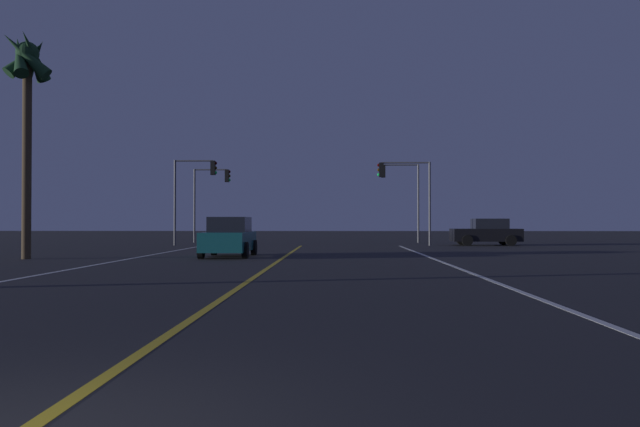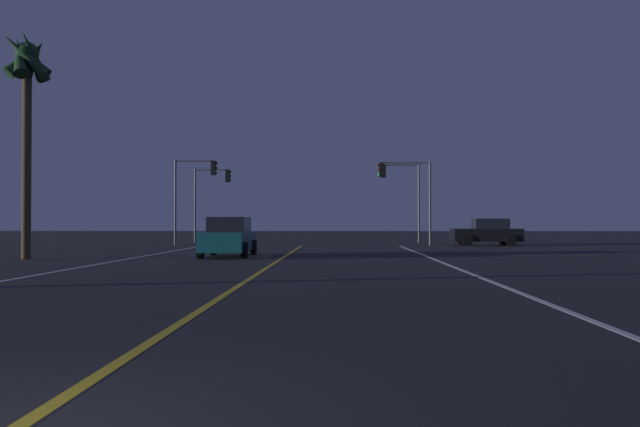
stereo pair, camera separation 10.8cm
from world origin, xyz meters
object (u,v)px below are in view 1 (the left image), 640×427
at_px(traffic_light_near_left, 195,182).
at_px(traffic_light_far_left, 212,188).
at_px(car_oncoming, 229,238).
at_px(traffic_light_far_right, 400,185).
at_px(car_crossing_side, 487,232).
at_px(traffic_light_near_right, 404,183).
at_px(palm_tree_left_mid, 27,78).

height_order(traffic_light_near_left, traffic_light_far_left, traffic_light_near_left).
relative_size(car_oncoming, traffic_light_far_left, 0.81).
relative_size(car_oncoming, traffic_light_far_right, 0.76).
height_order(car_crossing_side, traffic_light_near_right, traffic_light_near_right).
xyz_separation_m(traffic_light_near_right, traffic_light_far_right, (0.32, 5.50, 0.22)).
relative_size(car_crossing_side, traffic_light_near_left, 0.79).
height_order(traffic_light_far_left, palm_tree_left_mid, palm_tree_left_mid).
height_order(car_oncoming, palm_tree_left_mid, palm_tree_left_mid).
distance_m(car_crossing_side, palm_tree_left_mid, 27.58).
distance_m(traffic_light_near_right, palm_tree_left_mid, 22.54).
bearing_deg(palm_tree_left_mid, traffic_light_far_left, 80.42).
bearing_deg(car_crossing_side, traffic_light_near_left, 1.75).
height_order(traffic_light_near_right, palm_tree_left_mid, palm_tree_left_mid).
xyz_separation_m(traffic_light_near_right, palm_tree_left_mid, (-16.71, -14.75, 3.36)).
xyz_separation_m(traffic_light_near_left, traffic_light_far_left, (-0.03, 5.50, -0.07)).
height_order(car_crossing_side, car_oncoming, same).
distance_m(car_oncoming, traffic_light_near_left, 13.96).
bearing_deg(traffic_light_near_right, car_oncoming, 55.44).
bearing_deg(traffic_light_far_left, car_oncoming, -76.43).
relative_size(traffic_light_near_left, traffic_light_far_right, 0.96).
relative_size(car_crossing_side, traffic_light_far_left, 0.81).
bearing_deg(traffic_light_far_left, traffic_light_near_left, -89.73).
xyz_separation_m(traffic_light_near_left, palm_tree_left_mid, (-3.45, -14.75, 3.29)).
relative_size(traffic_light_near_right, traffic_light_near_left, 0.97).
xyz_separation_m(car_crossing_side, palm_tree_left_mid, (-22.00, -15.32, 6.48)).
xyz_separation_m(car_oncoming, traffic_light_near_left, (-4.41, 12.86, 3.19)).
distance_m(car_crossing_side, traffic_light_far_right, 7.76).
distance_m(car_crossing_side, car_oncoming, 19.51).
distance_m(traffic_light_far_left, palm_tree_left_mid, 20.81).
distance_m(car_crossing_side, traffic_light_far_left, 19.48).
distance_m(traffic_light_near_right, traffic_light_far_left, 14.38).
bearing_deg(car_crossing_side, traffic_light_near_right, 6.13).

